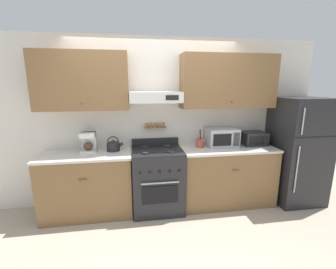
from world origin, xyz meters
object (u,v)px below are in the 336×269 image
object	(u,v)px
stove_range	(158,179)
tea_kettle	(113,145)
refrigerator	(297,150)
utensil_crock	(200,143)
microwave	(221,137)
toaster_oven	(254,138)
coffee_maker	(89,142)

from	to	relation	value
stove_range	tea_kettle	distance (m)	0.82
refrigerator	utensil_crock	bearing A→B (deg)	174.08
stove_range	utensil_crock	bearing A→B (deg)	10.24
tea_kettle	stove_range	bearing A→B (deg)	-11.03
stove_range	utensil_crock	xyz separation A→B (m)	(0.68, 0.12, 0.51)
microwave	refrigerator	bearing A→B (deg)	-8.44
stove_range	utensil_crock	world-z (taller)	utensil_crock
microwave	utensil_crock	xyz separation A→B (m)	(-0.35, -0.02, -0.07)
refrigerator	toaster_oven	distance (m)	0.71
coffee_maker	microwave	bearing A→B (deg)	-0.15
tea_kettle	microwave	size ratio (longest dim) A/B	0.52
microwave	toaster_oven	size ratio (longest dim) A/B	1.28
utensil_crock	refrigerator	bearing A→B (deg)	-5.92
coffee_maker	toaster_oven	xyz separation A→B (m)	(2.55, -0.02, -0.04)
stove_range	refrigerator	xyz separation A→B (m)	(2.24, -0.04, 0.36)
stove_range	coffee_maker	size ratio (longest dim) A/B	3.64
tea_kettle	coffee_maker	size ratio (longest dim) A/B	0.86
refrigerator	utensil_crock	xyz separation A→B (m)	(-1.56, 0.16, 0.15)
coffee_maker	toaster_oven	distance (m)	2.55
coffee_maker	toaster_oven	world-z (taller)	coffee_maker
toaster_oven	utensil_crock	bearing A→B (deg)	179.89
tea_kettle	toaster_oven	bearing A→B (deg)	-0.04
toaster_oven	stove_range	bearing A→B (deg)	-175.61
utensil_crock	toaster_oven	xyz separation A→B (m)	(0.89, -0.00, 0.03)
coffee_maker	microwave	xyz separation A→B (m)	(2.00, -0.01, -0.00)
tea_kettle	microwave	distance (m)	1.66
stove_range	toaster_oven	xyz separation A→B (m)	(1.57, 0.12, 0.55)
refrigerator	tea_kettle	distance (m)	2.88
refrigerator	coffee_maker	xyz separation A→B (m)	(-3.22, 0.19, 0.22)
utensil_crock	coffee_maker	bearing A→B (deg)	179.20
tea_kettle	toaster_oven	xyz separation A→B (m)	(2.20, -0.00, 0.02)
refrigerator	coffee_maker	world-z (taller)	refrigerator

